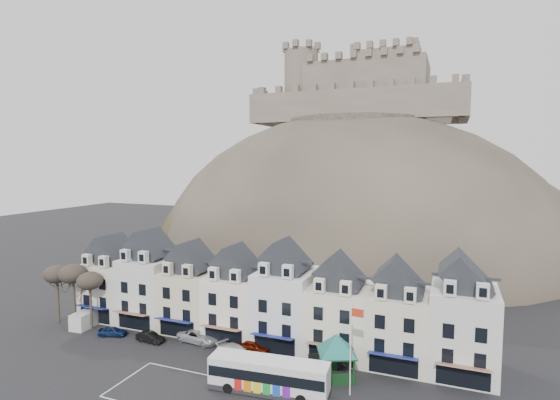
{
  "coord_description": "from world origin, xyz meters",
  "views": [
    {
      "loc": [
        22.21,
        -33.63,
        22.92
      ],
      "look_at": [
        -0.67,
        24.0,
        17.21
      ],
      "focal_mm": 28.0,
      "sensor_mm": 36.0,
      "label": 1
    }
  ],
  "objects_px": {
    "red_buoy": "(308,391)",
    "car_white": "(236,353)",
    "bus": "(269,374)",
    "car_black": "(150,337)",
    "bus_shelter": "(336,344)",
    "flagpole": "(352,344)",
    "car_navy": "(113,331)",
    "car_charcoal": "(329,359)",
    "car_maroon": "(254,346)",
    "white_van": "(87,318)",
    "car_silver": "(199,336)"
  },
  "relations": [
    {
      "from": "car_black",
      "to": "car_charcoal",
      "type": "distance_m",
      "value": 22.76
    },
    {
      "from": "bus_shelter",
      "to": "car_white",
      "type": "relative_size",
      "value": 1.3
    },
    {
      "from": "bus",
      "to": "white_van",
      "type": "height_order",
      "value": "bus"
    },
    {
      "from": "car_silver",
      "to": "car_white",
      "type": "relative_size",
      "value": 1.02
    },
    {
      "from": "bus_shelter",
      "to": "car_charcoal",
      "type": "height_order",
      "value": "bus_shelter"
    },
    {
      "from": "flagpole",
      "to": "red_buoy",
      "type": "bearing_deg",
      "value": -146.74
    },
    {
      "from": "bus_shelter",
      "to": "car_charcoal",
      "type": "distance_m",
      "value": 4.15
    },
    {
      "from": "car_silver",
      "to": "car_maroon",
      "type": "bearing_deg",
      "value": -84.6
    },
    {
      "from": "bus",
      "to": "car_white",
      "type": "distance_m",
      "value": 8.29
    },
    {
      "from": "car_maroon",
      "to": "red_buoy",
      "type": "bearing_deg",
      "value": -127.44
    },
    {
      "from": "red_buoy",
      "to": "car_white",
      "type": "height_order",
      "value": "red_buoy"
    },
    {
      "from": "flagpole",
      "to": "car_charcoal",
      "type": "bearing_deg",
      "value": 124.67
    },
    {
      "from": "car_silver",
      "to": "bus",
      "type": "bearing_deg",
      "value": -115.49
    },
    {
      "from": "car_charcoal",
      "to": "bus_shelter",
      "type": "bearing_deg",
      "value": -141.0
    },
    {
      "from": "red_buoy",
      "to": "car_charcoal",
      "type": "bearing_deg",
      "value": 90.0
    },
    {
      "from": "flagpole",
      "to": "bus",
      "type": "bearing_deg",
      "value": -162.35
    },
    {
      "from": "car_navy",
      "to": "car_white",
      "type": "height_order",
      "value": "car_white"
    },
    {
      "from": "bus_shelter",
      "to": "bus",
      "type": "bearing_deg",
      "value": -160.15
    },
    {
      "from": "red_buoy",
      "to": "bus",
      "type": "bearing_deg",
      "value": -179.2
    },
    {
      "from": "flagpole",
      "to": "car_navy",
      "type": "distance_m",
      "value": 32.52
    },
    {
      "from": "bus",
      "to": "car_navy",
      "type": "height_order",
      "value": "bus"
    },
    {
      "from": "red_buoy",
      "to": "flagpole",
      "type": "bearing_deg",
      "value": 33.26
    },
    {
      "from": "white_van",
      "to": "car_silver",
      "type": "height_order",
      "value": "white_van"
    },
    {
      "from": "car_black",
      "to": "bus_shelter",
      "type": "bearing_deg",
      "value": -86.53
    },
    {
      "from": "white_van",
      "to": "car_navy",
      "type": "xyz_separation_m",
      "value": [
        5.68,
        -1.4,
        -0.48
      ]
    },
    {
      "from": "car_maroon",
      "to": "car_white",
      "type": "bearing_deg",
      "value": 156.68
    },
    {
      "from": "car_black",
      "to": "flagpole",
      "type": "bearing_deg",
      "value": -92.47
    },
    {
      "from": "red_buoy",
      "to": "flagpole",
      "type": "xyz_separation_m",
      "value": [
        3.64,
        2.39,
        4.2
      ]
    },
    {
      "from": "bus_shelter",
      "to": "flagpole",
      "type": "distance_m",
      "value": 3.81
    },
    {
      "from": "bus",
      "to": "car_silver",
      "type": "xyz_separation_m",
      "value": [
        -12.89,
        7.71,
        -1.1
      ]
    },
    {
      "from": "bus_shelter",
      "to": "car_black",
      "type": "xyz_separation_m",
      "value": [
        -24.1,
        0.27,
        -3.11
      ]
    },
    {
      "from": "bus",
      "to": "car_charcoal",
      "type": "bearing_deg",
      "value": 57.16
    },
    {
      "from": "flagpole",
      "to": "car_maroon",
      "type": "distance_m",
      "value": 14.58
    },
    {
      "from": "car_charcoal",
      "to": "car_maroon",
      "type": "bearing_deg",
      "value": 98.87
    },
    {
      "from": "white_van",
      "to": "car_black",
      "type": "relative_size",
      "value": 1.31
    },
    {
      "from": "white_van",
      "to": "car_navy",
      "type": "height_order",
      "value": "white_van"
    },
    {
      "from": "bus_shelter",
      "to": "white_van",
      "type": "bearing_deg",
      "value": 154.11
    },
    {
      "from": "bus_shelter",
      "to": "car_black",
      "type": "relative_size",
      "value": 1.84
    },
    {
      "from": "car_black",
      "to": "car_maroon",
      "type": "relative_size",
      "value": 0.92
    },
    {
      "from": "white_van",
      "to": "flagpole",
      "type": "bearing_deg",
      "value": -10.91
    },
    {
      "from": "bus_shelter",
      "to": "car_maroon",
      "type": "bearing_deg",
      "value": 143.16
    },
    {
      "from": "car_silver",
      "to": "bus_shelter",
      "type": "bearing_deg",
      "value": -92.35
    },
    {
      "from": "red_buoy",
      "to": "car_maroon",
      "type": "height_order",
      "value": "red_buoy"
    },
    {
      "from": "car_maroon",
      "to": "car_charcoal",
      "type": "bearing_deg",
      "value": -87.68
    },
    {
      "from": "red_buoy",
      "to": "white_van",
      "type": "xyz_separation_m",
      "value": [
        -34.12,
        6.56,
        0.13
      ]
    },
    {
      "from": "bus_shelter",
      "to": "red_buoy",
      "type": "distance_m",
      "value": 6.03
    },
    {
      "from": "bus",
      "to": "car_black",
      "type": "bearing_deg",
      "value": 158.44
    },
    {
      "from": "car_navy",
      "to": "car_white",
      "type": "distance_m",
      "value": 18.04
    },
    {
      "from": "red_buoy",
      "to": "car_navy",
      "type": "distance_m",
      "value": 28.91
    },
    {
      "from": "car_silver",
      "to": "car_maroon",
      "type": "distance_m",
      "value": 7.73
    }
  ]
}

